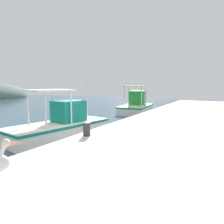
# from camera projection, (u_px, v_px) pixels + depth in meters

# --- Properties ---
(fishing_boat_third) EXTENTS (5.53, 2.86, 2.88)m
(fishing_boat_third) POSITION_uv_depth(u_px,v_px,m) (60.00, 125.00, 10.61)
(fishing_boat_third) COLOR silver
(fishing_boat_third) RESTS_ON ground
(fishing_boat_fourth) EXTENTS (4.79, 2.75, 2.68)m
(fishing_boat_fourth) POSITION_uv_depth(u_px,v_px,m) (136.00, 106.00, 19.45)
(fishing_boat_fourth) COLOR white
(fishing_boat_fourth) RESTS_ON ground
(mooring_bollard_second) EXTENTS (0.26, 0.26, 0.47)m
(mooring_bollard_second) POSITION_uv_depth(u_px,v_px,m) (87.00, 129.00, 7.59)
(mooring_bollard_second) COLOR #333338
(mooring_bollard_second) RESTS_ON quay_pier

